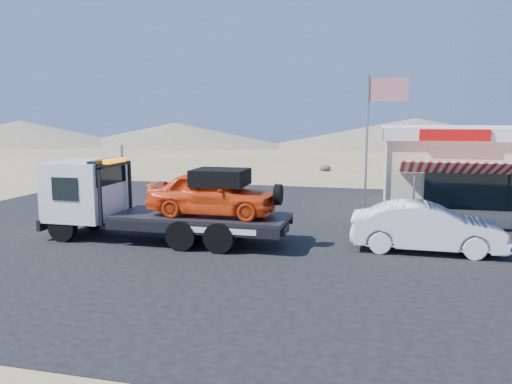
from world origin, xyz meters
TOP-DOWN VIEW (x-y plane):
  - ground at (0.00, 0.00)m, footprint 120.00×120.00m
  - asphalt_lot at (2.00, 3.00)m, footprint 32.00×24.00m
  - tow_truck at (-2.30, 0.04)m, footprint 8.62×2.56m
  - white_sedan at (6.78, 0.79)m, footprint 4.82×1.69m
  - jerky_store at (10.50, 8.97)m, footprint 10.40×9.97m
  - flagpole at (4.93, 4.50)m, footprint 1.55×0.10m
  - desert_scrub at (-13.47, 10.10)m, footprint 26.31×35.04m
  - distant_hills at (-9.77, 55.14)m, footprint 126.00×48.00m

SIDE VIEW (x-z plane):
  - ground at x=0.00m, z-range 0.00..0.00m
  - asphalt_lot at x=2.00m, z-range 0.00..0.02m
  - desert_scrub at x=-13.47m, z-range -0.07..0.65m
  - white_sedan at x=6.78m, z-range 0.02..1.61m
  - tow_truck at x=-2.30m, z-range 0.11..2.99m
  - distant_hills at x=-9.77m, z-range -0.21..3.99m
  - jerky_store at x=10.50m, z-range 0.04..3.94m
  - flagpole at x=4.93m, z-range 0.76..6.76m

